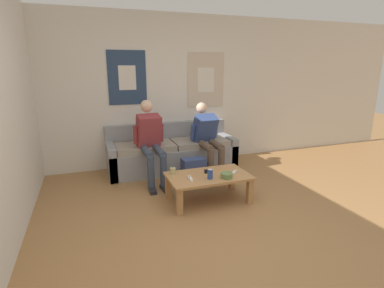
{
  "coord_description": "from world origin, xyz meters",
  "views": [
    {
      "loc": [
        -1.24,
        -2.37,
        1.7
      ],
      "look_at": [
        0.12,
        1.44,
        0.64
      ],
      "focal_mm": 28.0,
      "sensor_mm": 36.0,
      "label": 1
    }
  ],
  "objects_px": {
    "game_controller_near_left": "(190,178)",
    "pillar_candle": "(173,171)",
    "coffee_table": "(208,179)",
    "cell_phone": "(207,171)",
    "couch": "(172,153)",
    "game_controller_near_right": "(234,172)",
    "drink_can_blue": "(210,174)",
    "person_seated_adult": "(150,139)",
    "ceramic_bowl": "(227,175)",
    "backpack": "(194,171)",
    "person_seated_teen": "(207,136)"
  },
  "relations": [
    {
      "from": "ceramic_bowl",
      "to": "cell_phone",
      "type": "xyz_separation_m",
      "value": [
        -0.15,
        0.29,
        -0.03
      ]
    },
    {
      "from": "couch",
      "to": "pillar_candle",
      "type": "height_order",
      "value": "couch"
    },
    {
      "from": "ceramic_bowl",
      "to": "drink_can_blue",
      "type": "height_order",
      "value": "drink_can_blue"
    },
    {
      "from": "couch",
      "to": "coffee_table",
      "type": "relative_size",
      "value": 2.03
    },
    {
      "from": "pillar_candle",
      "to": "game_controller_near_right",
      "type": "relative_size",
      "value": 0.73
    },
    {
      "from": "drink_can_blue",
      "to": "game_controller_near_right",
      "type": "bearing_deg",
      "value": 12.94
    },
    {
      "from": "backpack",
      "to": "game_controller_near_left",
      "type": "height_order",
      "value": "same"
    },
    {
      "from": "ceramic_bowl",
      "to": "cell_phone",
      "type": "relative_size",
      "value": 1.03
    },
    {
      "from": "game_controller_near_left",
      "to": "ceramic_bowl",
      "type": "bearing_deg",
      "value": -13.67
    },
    {
      "from": "person_seated_adult",
      "to": "ceramic_bowl",
      "type": "xyz_separation_m",
      "value": [
        0.71,
        -1.14,
        -0.26
      ]
    },
    {
      "from": "coffee_table",
      "to": "cell_phone",
      "type": "distance_m",
      "value": 0.13
    },
    {
      "from": "coffee_table",
      "to": "cell_phone",
      "type": "bearing_deg",
      "value": 77.46
    },
    {
      "from": "pillar_candle",
      "to": "cell_phone",
      "type": "xyz_separation_m",
      "value": [
        0.44,
        -0.07,
        -0.04
      ]
    },
    {
      "from": "ceramic_bowl",
      "to": "cell_phone",
      "type": "height_order",
      "value": "ceramic_bowl"
    },
    {
      "from": "pillar_candle",
      "to": "game_controller_near_right",
      "type": "bearing_deg",
      "value": -16.85
    },
    {
      "from": "backpack",
      "to": "drink_can_blue",
      "type": "xyz_separation_m",
      "value": [
        -0.06,
        -0.76,
        0.23
      ]
    },
    {
      "from": "ceramic_bowl",
      "to": "pillar_candle",
      "type": "bearing_deg",
      "value": 148.85
    },
    {
      "from": "person_seated_adult",
      "to": "couch",
      "type": "bearing_deg",
      "value": 41.65
    },
    {
      "from": "coffee_table",
      "to": "cell_phone",
      "type": "height_order",
      "value": "cell_phone"
    },
    {
      "from": "couch",
      "to": "person_seated_teen",
      "type": "relative_size",
      "value": 1.89
    },
    {
      "from": "pillar_candle",
      "to": "backpack",
      "type": "bearing_deg",
      "value": 44.87
    },
    {
      "from": "couch",
      "to": "game_controller_near_right",
      "type": "height_order",
      "value": "couch"
    },
    {
      "from": "backpack",
      "to": "ceramic_bowl",
      "type": "height_order",
      "value": "ceramic_bowl"
    },
    {
      "from": "game_controller_near_right",
      "to": "person_seated_teen",
      "type": "bearing_deg",
      "value": 87.38
    },
    {
      "from": "coffee_table",
      "to": "game_controller_near_left",
      "type": "height_order",
      "value": "game_controller_near_left"
    },
    {
      "from": "person_seated_adult",
      "to": "cell_phone",
      "type": "bearing_deg",
      "value": -56.56
    },
    {
      "from": "game_controller_near_left",
      "to": "pillar_candle",
      "type": "bearing_deg",
      "value": 120.9
    },
    {
      "from": "person_seated_adult",
      "to": "game_controller_near_right",
      "type": "height_order",
      "value": "person_seated_adult"
    },
    {
      "from": "backpack",
      "to": "ceramic_bowl",
      "type": "xyz_separation_m",
      "value": [
        0.15,
        -0.8,
        0.21
      ]
    },
    {
      "from": "couch",
      "to": "person_seated_adult",
      "type": "relative_size",
      "value": 1.76
    },
    {
      "from": "couch",
      "to": "coffee_table",
      "type": "bearing_deg",
      "value": -85.84
    },
    {
      "from": "pillar_candle",
      "to": "game_controller_near_right",
      "type": "distance_m",
      "value": 0.8
    },
    {
      "from": "coffee_table",
      "to": "cell_phone",
      "type": "relative_size",
      "value": 6.96
    },
    {
      "from": "ceramic_bowl",
      "to": "cell_phone",
      "type": "distance_m",
      "value": 0.32
    },
    {
      "from": "game_controller_near_left",
      "to": "person_seated_teen",
      "type": "bearing_deg",
      "value": 58.22
    },
    {
      "from": "couch",
      "to": "game_controller_near_right",
      "type": "distance_m",
      "value": 1.48
    },
    {
      "from": "cell_phone",
      "to": "game_controller_near_right",
      "type": "bearing_deg",
      "value": -26.64
    },
    {
      "from": "coffee_table",
      "to": "game_controller_near_left",
      "type": "relative_size",
      "value": 7.16
    },
    {
      "from": "ceramic_bowl",
      "to": "person_seated_teen",
      "type": "bearing_deg",
      "value": 79.42
    },
    {
      "from": "drink_can_blue",
      "to": "game_controller_near_left",
      "type": "xyz_separation_m",
      "value": [
        -0.24,
        0.07,
        -0.05
      ]
    },
    {
      "from": "coffee_table",
      "to": "ceramic_bowl",
      "type": "bearing_deg",
      "value": -44.77
    },
    {
      "from": "game_controller_near_right",
      "to": "pillar_candle",
      "type": "bearing_deg",
      "value": 163.15
    },
    {
      "from": "game_controller_near_right",
      "to": "coffee_table",
      "type": "bearing_deg",
      "value": 172.45
    },
    {
      "from": "couch",
      "to": "backpack",
      "type": "relative_size",
      "value": 5.61
    },
    {
      "from": "backpack",
      "to": "cell_phone",
      "type": "bearing_deg",
      "value": -90.3
    },
    {
      "from": "person_seated_teen",
      "to": "backpack",
      "type": "bearing_deg",
      "value": -134.34
    },
    {
      "from": "couch",
      "to": "person_seated_adult",
      "type": "distance_m",
      "value": 0.7
    },
    {
      "from": "game_controller_near_left",
      "to": "cell_phone",
      "type": "xyz_separation_m",
      "value": [
        0.29,
        0.18,
        -0.01
      ]
    },
    {
      "from": "person_seated_teen",
      "to": "game_controller_near_left",
      "type": "relative_size",
      "value": 7.66
    },
    {
      "from": "game_controller_near_right",
      "to": "cell_phone",
      "type": "distance_m",
      "value": 0.36
    }
  ]
}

